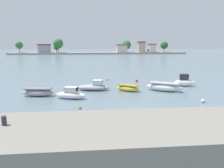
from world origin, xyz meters
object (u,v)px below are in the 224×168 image
(moored_boat_2, at_px, (94,87))
(mooring_buoy_1, at_px, (137,81))
(moored_boat_1, at_px, (71,94))
(moored_boat_5, at_px, (185,82))
(mooring_bollard, at_px, (4,121))
(mooring_buoy_0, at_px, (203,101))
(moored_boat_4, at_px, (164,87))
(moored_boat_0, at_px, (38,92))
(mooring_buoy_2, at_px, (107,79))
(mooring_buoy_4, at_px, (80,107))
(moored_boat_3, at_px, (128,88))

(moored_boat_2, xyz_separation_m, mooring_buoy_1, (7.48, 5.89, -0.29))
(moored_boat_1, bearing_deg, moored_boat_5, 36.86)
(mooring_bollard, bearing_deg, mooring_buoy_0, 32.65)
(moored_boat_4, bearing_deg, mooring_buoy_0, -39.54)
(moored_boat_2, bearing_deg, moored_boat_5, 15.52)
(moored_boat_0, xyz_separation_m, moored_boat_5, (21.17, 4.31, 0.18))
(moored_boat_2, height_order, mooring_buoy_0, moored_boat_2)
(mooring_buoy_2, bearing_deg, mooring_buoy_4, -103.34)
(moored_boat_2, bearing_deg, mooring_buoy_4, -90.96)
(mooring_buoy_0, height_order, mooring_buoy_1, mooring_buoy_0)
(moored_boat_3, distance_m, mooring_buoy_4, 9.88)
(moored_boat_2, bearing_deg, moored_boat_4, 0.99)
(moored_boat_2, xyz_separation_m, mooring_buoy_4, (-1.53, -8.60, -0.35))
(mooring_buoy_2, bearing_deg, mooring_buoy_1, -23.24)
(moored_boat_0, bearing_deg, mooring_buoy_2, 55.57)
(moored_boat_0, distance_m, mooring_buoy_2, 14.36)
(moored_boat_4, distance_m, mooring_buoy_0, 6.66)
(mooring_buoy_4, bearing_deg, moored_boat_0, 133.24)
(moored_boat_4, bearing_deg, moored_boat_1, -137.94)
(mooring_bollard, distance_m, moored_boat_5, 27.87)
(mooring_bollard, xyz_separation_m, moored_boat_3, (9.75, 17.62, -2.20))
(mooring_buoy_0, bearing_deg, moored_boat_4, 111.68)
(moored_boat_3, xyz_separation_m, mooring_buoy_2, (-2.36, 9.06, -0.23))
(moored_boat_1, relative_size, moored_boat_4, 0.79)
(moored_boat_4, height_order, mooring_buoy_1, moored_boat_4)
(moored_boat_1, bearing_deg, mooring_bollard, -81.08)
(mooring_buoy_2, bearing_deg, moored_boat_5, -28.96)
(moored_boat_5, height_order, mooring_buoy_2, moored_boat_5)
(moored_boat_2, distance_m, mooring_buoy_2, 8.42)
(moored_boat_3, bearing_deg, moored_boat_1, -123.23)
(mooring_bollard, distance_m, moored_boat_0, 16.18)
(moored_boat_2, distance_m, mooring_buoy_1, 9.52)
(moored_boat_4, relative_size, mooring_buoy_2, 12.64)
(mooring_buoy_0, bearing_deg, mooring_bollard, -147.35)
(mooring_bollard, relative_size, moored_boat_3, 0.15)
(moored_boat_1, xyz_separation_m, moored_boat_3, (7.62, 3.38, -0.13))
(moored_boat_4, bearing_deg, mooring_buoy_2, 156.78)
(mooring_bollard, relative_size, mooring_buoy_2, 1.27)
(moored_boat_4, height_order, mooring_buoy_4, moored_boat_4)
(moored_boat_1, relative_size, mooring_buoy_2, 10.02)
(mooring_bollard, bearing_deg, moored_boat_2, 75.05)
(moored_boat_3, relative_size, moored_boat_5, 1.02)
(moored_boat_1, distance_m, mooring_buoy_2, 13.51)
(moored_boat_2, height_order, mooring_buoy_4, moored_boat_2)
(mooring_buoy_1, bearing_deg, moored_boat_0, -149.37)
(moored_boat_2, height_order, mooring_buoy_2, moored_boat_2)
(mooring_buoy_1, xyz_separation_m, mooring_buoy_4, (-9.00, -14.49, -0.07))
(mooring_buoy_2, bearing_deg, moored_boat_4, -51.99)
(mooring_buoy_1, bearing_deg, mooring_bollard, -116.92)
(mooring_bollard, xyz_separation_m, mooring_buoy_4, (3.44, 10.02, -2.48))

